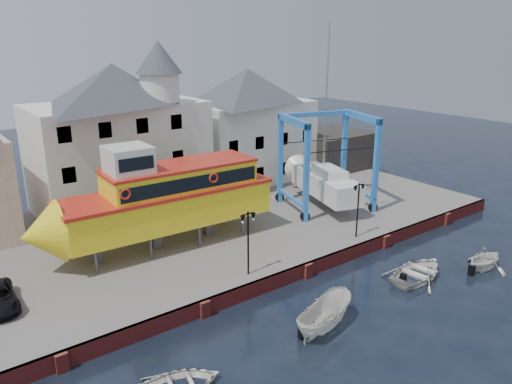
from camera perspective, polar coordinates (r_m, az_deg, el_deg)
ground at (r=33.89m, az=5.89°, el=-9.67°), size 140.00×140.00×0.00m
hardstanding at (r=41.64m, az=-4.43°, el=-3.51°), size 44.00×22.00×1.00m
quay_wall at (r=33.73m, az=5.79°, el=-8.85°), size 44.00×0.47×1.00m
building_white_main at (r=43.99m, az=-15.33°, el=6.36°), size 14.00×8.30×14.00m
building_white_right at (r=51.29m, az=-0.97°, el=7.68°), size 12.00×8.00×11.20m
shed_dark at (r=56.97m, az=8.43°, el=4.82°), size 8.00×7.00×4.00m
lamp_post_left at (r=30.66m, az=-0.91°, el=-4.04°), size 1.12×0.32×4.20m
lamp_post_right at (r=37.09m, az=11.65°, el=-0.50°), size 1.12×0.32×4.20m
tour_boat at (r=35.10m, az=-11.54°, el=-0.89°), size 17.45×4.76×7.54m
travel_lift at (r=44.25m, az=7.44°, el=1.87°), size 8.49×10.51×15.40m
motorboat_a at (r=28.71m, az=7.71°, el=-15.23°), size 4.98×2.91×1.81m
motorboat_b at (r=35.43m, az=17.99°, el=-9.24°), size 5.45×4.22×1.04m
motorboat_c at (r=38.23m, az=24.56°, el=-7.98°), size 3.48×3.03×1.78m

